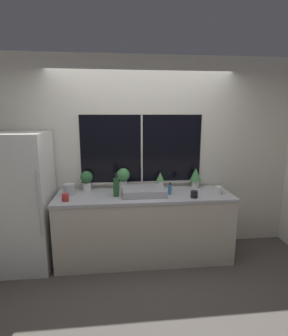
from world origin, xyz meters
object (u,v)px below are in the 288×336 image
potted_plant_center_left (123,177)px  soap_bottle (170,189)px  potted_plant_far_left (87,179)px  mug_red (65,197)px  kettle (69,189)px  mug_black (194,194)px  potted_plant_center_right (160,180)px  sink (144,191)px  potted_plant_far_right (196,176)px  bottle_tall (116,187)px  mug_white (219,190)px  refrigerator (20,202)px

potted_plant_center_left → soap_bottle: size_ratio=1.89×
potted_plant_far_left → soap_bottle: bearing=-14.9°
mug_red → kettle: 0.27m
potted_plant_far_left → mug_red: 0.49m
potted_plant_center_left → kettle: potted_plant_center_left is taller
mug_red → mug_black: 1.58m
potted_plant_far_left → potted_plant_center_right: (1.01, 0.00, -0.04)m
sink → potted_plant_center_left: size_ratio=1.86×
potted_plant_far_left → potted_plant_far_right: (1.52, 0.00, 0.01)m
potted_plant_far_left → mug_red: (-0.21, -0.43, -0.11)m
soap_bottle → kettle: size_ratio=1.02×
bottle_tall → mug_red: bottle_tall is taller
mug_white → kettle: (-1.94, 0.17, 0.03)m
refrigerator → potted_plant_center_right: 1.84m
potted_plant_far_right → mug_red: potted_plant_far_right is taller
bottle_tall → mug_red: size_ratio=3.44×
potted_plant_far_right → kettle: 1.74m
mug_white → mug_red: bearing=-177.2°
kettle → mug_red: bearing=-90.5°
sink → mug_white: bearing=-3.8°
potted_plant_center_left → kettle: bearing=-167.0°
refrigerator → potted_plant_center_right: size_ratio=7.44×
potted_plant_center_right → potted_plant_far_right: bearing=0.0°
potted_plant_center_left → kettle: (-0.71, -0.16, -0.11)m
potted_plant_center_left → potted_plant_center_right: potted_plant_center_left is taller
refrigerator → mug_red: bearing=-15.7°
sink → mug_white: sink is taller
potted_plant_far_right → mug_black: size_ratio=3.18×
refrigerator → potted_plant_center_right: (1.81, 0.26, 0.16)m
refrigerator → mug_red: size_ratio=19.49×
soap_bottle → kettle: 1.31m
potted_plant_center_left → mug_black: potted_plant_center_left is taller
potted_plant_center_left → potted_plant_center_right: size_ratio=1.30×
potted_plant_far_right → potted_plant_far_left: bearing=-180.0°
sink → kettle: sink is taller
potted_plant_center_right → mug_black: potted_plant_center_right is taller
potted_plant_center_left → bottle_tall: size_ratio=0.99×
sink → potted_plant_center_right: bearing=45.8°
potted_plant_far_right → mug_black: 0.51m
potted_plant_center_right → potted_plant_far_right: potted_plant_far_right is taller
sink → refrigerator: bearing=179.8°
potted_plant_center_left → kettle: size_ratio=1.92×
mug_red → bottle_tall: bearing=11.5°
sink → potted_plant_center_right: size_ratio=2.41×
mug_black → mug_red: bearing=178.7°
refrigerator → soap_bottle: bearing=-0.8°
refrigerator → soap_bottle: size_ratio=10.85×
bottle_tall → potted_plant_far_right: bearing=15.2°
mug_black → kettle: 1.61m
potted_plant_far_right → soap_bottle: size_ratio=1.76×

